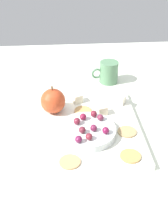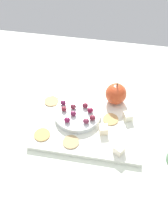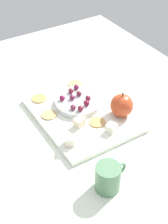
{
  "view_description": "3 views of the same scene",
  "coord_description": "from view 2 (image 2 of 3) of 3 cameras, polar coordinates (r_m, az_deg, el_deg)",
  "views": [
    {
      "loc": [
        -66.13,
        9.38,
        53.64
      ],
      "look_at": [
        -0.04,
        4.3,
        9.12
      ],
      "focal_mm": 45.79,
      "sensor_mm": 36.0,
      "label": 1
    },
    {
      "loc": [
        5.43,
        -48.81,
        69.9
      ],
      "look_at": [
        -3.63,
        2.02,
        10.71
      ],
      "focal_mm": 39.81,
      "sensor_mm": 36.0,
      "label": 2
    },
    {
      "loc": [
        70.01,
        -40.97,
        75.22
      ],
      "look_at": [
        0.76,
        1.98,
        8.35
      ],
      "focal_mm": 54.01,
      "sensor_mm": 36.0,
      "label": 3
    }
  ],
  "objects": [
    {
      "name": "cracker_2",
      "position": [
        0.89,
        -7.47,
        2.5
      ],
      "size": [
        5.1,
        5.1,
        0.4
      ],
      "primitive_type": "cylinder",
      "color": "tan",
      "rests_on": "platter"
    },
    {
      "name": "apple_stem",
      "position": [
        0.83,
        7.63,
        6.26
      ],
      "size": [
        0.5,
        0.5,
        1.2
      ],
      "primitive_type": "cylinder",
      "color": "brown",
      "rests_on": "apple_whole"
    },
    {
      "name": "grape_2",
      "position": [
        0.82,
        -4.63,
        0.74
      ],
      "size": [
        1.99,
        1.79,
        1.67
      ],
      "primitive_type": "ellipsoid",
      "color": "maroon",
      "rests_on": "serving_dish"
    },
    {
      "name": "serving_dish",
      "position": [
        0.83,
        -1.44,
        -0.43
      ],
      "size": [
        15.58,
        15.58,
        1.98
      ],
      "primitive_type": "cylinder",
      "color": "silver",
      "rests_on": "platter"
    },
    {
      "name": "grape_1",
      "position": [
        0.83,
        -2.49,
        1.26
      ],
      "size": [
        1.99,
        1.79,
        1.74
      ],
      "primitive_type": "ellipsoid",
      "color": "maroon",
      "rests_on": "serving_dish"
    },
    {
      "name": "cracker_0",
      "position": [
        0.77,
        -3.04,
        -6.89
      ],
      "size": [
        5.1,
        5.1,
        0.4
      ],
      "primitive_type": "cylinder",
      "color": "tan",
      "rests_on": "platter"
    },
    {
      "name": "cracker_1",
      "position": [
        0.8,
        -9.62,
        -5.16
      ],
      "size": [
        5.1,
        5.1,
        0.4
      ],
      "primitive_type": "cylinder",
      "color": "tan",
      "rests_on": "platter"
    },
    {
      "name": "cheese_cube_1",
      "position": [
        0.75,
        8.06,
        -8.54
      ],
      "size": [
        3.72,
        3.72,
        2.68
      ],
      "primitive_type": "cube",
      "rotation": [
        0.0,
        0.0,
        0.98
      ],
      "color": "#F3E5CB",
      "rests_on": "platter"
    },
    {
      "name": "platter",
      "position": [
        0.83,
        1.33,
        -2.16
      ],
      "size": [
        34.85,
        27.91,
        1.62
      ],
      "primitive_type": "cube",
      "color": "silver",
      "rests_on": "table"
    },
    {
      "name": "apple_whole",
      "position": [
        0.86,
        7.34,
        4.17
      ],
      "size": [
        7.39,
        7.39,
        7.39
      ],
      "primitive_type": "sphere",
      "color": "#BD4120",
      "rests_on": "platter"
    },
    {
      "name": "grape_7",
      "position": [
        0.79,
        -3.89,
        -1.82
      ],
      "size": [
        1.99,
        1.79,
        1.8
      ],
      "primitive_type": "ellipsoid",
      "color": "maroon",
      "rests_on": "serving_dish"
    },
    {
      "name": "cracker_3",
      "position": [
        0.83,
        6.14,
        -1.67
      ],
      "size": [
        5.1,
        5.1,
        0.4
      ],
      "primitive_type": "cylinder",
      "color": "tan",
      "rests_on": "platter"
    },
    {
      "name": "grape_6",
      "position": [
        0.81,
        -2.5,
        -0.35
      ],
      "size": [
        1.99,
        1.79,
        1.74
      ],
      "primitive_type": "ellipsoid",
      "color": "maroon",
      "rests_on": "serving_dish"
    },
    {
      "name": "grape_3",
      "position": [
        0.81,
        1.44,
        0.42
      ],
      "size": [
        1.99,
        1.79,
        1.82
      ],
      "primitive_type": "ellipsoid",
      "color": "maroon",
      "rests_on": "serving_dish"
    },
    {
      "name": "grape_8",
      "position": [
        0.84,
        -4.79,
        2.16
      ],
      "size": [
        1.99,
        1.79,
        1.73
      ],
      "primitive_type": "ellipsoid",
      "color": "#661B40",
      "rests_on": "serving_dish"
    },
    {
      "name": "grape_4",
      "position": [
        0.79,
        1.97,
        -1.35
      ],
      "size": [
        1.99,
        1.79,
        1.79
      ],
      "primitive_type": "ellipsoid",
      "color": "maroon",
      "rests_on": "serving_dish"
    },
    {
      "name": "cheese_cube_0",
      "position": [
        0.83,
        10.08,
        -0.97
      ],
      "size": [
        3.53,
        3.53,
        2.68
      ],
      "primitive_type": "cube",
      "rotation": [
        0.0,
        0.0,
        0.41
      ],
      "color": "white",
      "rests_on": "platter"
    },
    {
      "name": "grape_0",
      "position": [
        0.83,
        0.27,
        1.53
      ],
      "size": [
        1.99,
        1.79,
        1.88
      ],
      "primitive_type": "ellipsoid",
      "color": "maroon",
      "rests_on": "serving_dish"
    },
    {
      "name": "table",
      "position": [
        0.84,
        2.21,
        -5.2
      ],
      "size": [
        130.79,
        105.69,
        4.39
      ],
      "primitive_type": "cube",
      "color": "silver",
      "rests_on": "ground"
    },
    {
      "name": "cheese_cube_2",
      "position": [
        0.79,
        4.49,
        -4.02
      ],
      "size": [
        3.24,
        3.24,
        2.68
      ],
      "primitive_type": "cube",
      "rotation": [
        0.0,
        0.0,
        0.24
      ],
      "color": "#F9E4BD",
      "rests_on": "platter"
    },
    {
      "name": "grape_5",
      "position": [
        0.79,
        0.47,
        -2.11
      ],
      "size": [
        1.99,
        1.79,
        1.68
      ],
      "primitive_type": "ellipsoid",
      "color": "maroon",
      "rests_on": "serving_dish"
    }
  ]
}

